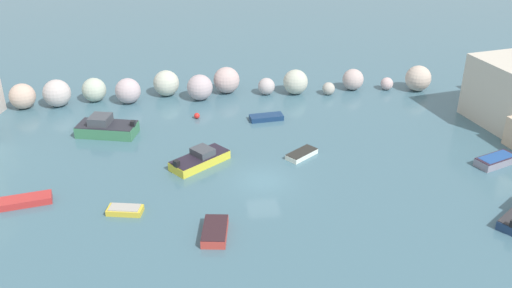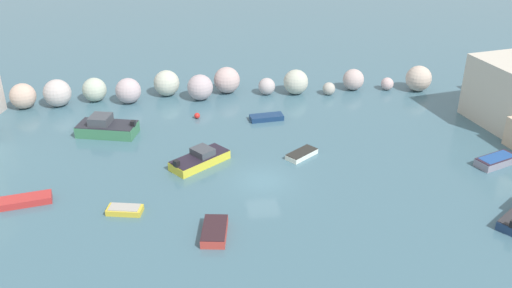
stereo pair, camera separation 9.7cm
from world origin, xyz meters
The scene contains 11 objects.
cove_water centered at (0.00, 0.00, 0.00)m, with size 160.00×160.00×0.00m, color #436A7A.
rock_breakwater centered at (-3.60, 17.69, 1.27)m, with size 43.04×4.72×2.74m.
channel_buoy centered at (-4.62, 12.41, 0.28)m, with size 0.55×0.55×0.55m, color red.
moored_boat_0 centered at (-4.66, 3.26, 0.49)m, with size 5.07×4.52×1.32m.
moored_boat_1 centered at (-17.17, -1.02, 0.26)m, with size 3.66×1.93×0.51m.
moored_boat_2 centered at (1.88, 11.28, 0.23)m, with size 3.23×1.57×0.47m.
moored_boat_3 centered at (3.71, 3.53, 0.23)m, with size 2.94×2.67×0.46m.
moored_boat_4 centered at (18.94, 0.24, 0.36)m, with size 3.79×2.64×0.69m.
moored_boat_5 centered at (-12.73, 9.89, 0.67)m, with size 5.62×3.64×1.79m.
moored_boat_7 centered at (-10.11, -3.11, 0.23)m, with size 2.60×1.61×0.49m.
moored_boat_8 centered at (-4.09, -6.52, 0.31)m, with size 2.00×3.25×0.63m.
Camera 1 is at (-5.26, -36.55, 21.70)m, focal length 39.28 mm.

